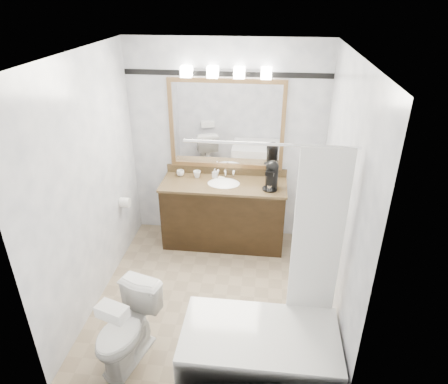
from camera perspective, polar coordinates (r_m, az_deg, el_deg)
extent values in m
cube|color=gray|center=(4.49, -1.60, -14.37)|extent=(2.40, 2.60, 0.01)
cube|color=white|center=(3.39, -2.18, 19.22)|extent=(2.40, 2.60, 0.01)
cube|color=white|center=(4.96, 0.36, 6.87)|extent=(2.40, 0.01, 2.50)
cube|color=white|center=(2.70, -5.97, -12.65)|extent=(2.40, 0.01, 2.50)
cube|color=white|center=(4.12, -18.67, 0.91)|extent=(0.01, 2.60, 2.50)
cube|color=white|center=(3.81, 16.41, -0.95)|extent=(0.01, 2.60, 2.50)
cube|color=black|center=(5.06, -0.03, -3.22)|extent=(1.50, 0.55, 0.82)
cube|color=olive|center=(4.86, -0.04, 1.10)|extent=(1.53, 0.58, 0.03)
cube|color=olive|center=(5.08, 0.32, 3.09)|extent=(1.53, 0.03, 0.10)
ellipsoid|color=white|center=(4.87, -0.04, 0.94)|extent=(0.44, 0.34, 0.14)
cube|color=olive|center=(4.73, 0.35, 15.61)|extent=(1.40, 0.04, 0.05)
cube|color=olive|center=(5.04, 0.32, 3.84)|extent=(1.40, 0.04, 0.05)
cube|color=olive|center=(4.98, -7.53, 9.73)|extent=(0.05, 0.04, 1.00)
cube|color=olive|center=(4.83, 8.41, 9.15)|extent=(0.05, 0.04, 1.00)
cube|color=white|center=(4.86, 0.34, 9.55)|extent=(1.30, 0.01, 1.00)
cube|color=silver|center=(4.69, 0.34, 17.08)|extent=(0.90, 0.05, 0.03)
cube|color=white|center=(4.72, -5.41, 16.78)|extent=(0.12, 0.12, 0.12)
cube|color=white|center=(4.67, -1.64, 16.77)|extent=(0.12, 0.12, 0.12)
cube|color=white|center=(4.63, 2.19, 16.68)|extent=(0.12, 0.12, 0.12)
cube|color=white|center=(4.62, 6.06, 16.53)|extent=(0.12, 0.12, 0.12)
cube|color=black|center=(4.72, 0.37, 16.54)|extent=(2.40, 0.01, 0.06)
cube|color=white|center=(3.65, 5.03, -21.81)|extent=(1.30, 0.72, 0.45)
cylinder|color=silver|center=(2.96, 6.66, 6.78)|extent=(1.30, 0.02, 0.02)
cube|color=white|center=(3.33, 13.22, -6.31)|extent=(0.40, 0.04, 1.55)
cylinder|color=white|center=(4.88, -13.96, -1.47)|extent=(0.11, 0.12, 0.12)
imported|color=white|center=(3.74, -13.76, -18.54)|extent=(0.56, 0.76, 0.69)
cube|color=white|center=(3.33, -15.69, -16.15)|extent=(0.27, 0.20, 0.10)
cylinder|color=black|center=(4.73, 6.56, 0.46)|extent=(0.18, 0.18, 0.02)
cylinder|color=black|center=(4.73, 6.83, 2.15)|extent=(0.15, 0.15, 0.26)
sphere|color=black|center=(4.67, 6.92, 3.58)|extent=(0.15, 0.15, 0.15)
cube|color=black|center=(4.62, 6.63, 2.71)|extent=(0.12, 0.12, 0.05)
cylinder|color=silver|center=(4.70, 6.51, 0.68)|extent=(0.06, 0.06, 0.06)
imported|color=white|center=(5.07, -6.24, 2.71)|extent=(0.12, 0.12, 0.07)
imported|color=white|center=(5.01, -3.87, 2.56)|extent=(0.12, 0.12, 0.08)
imported|color=white|center=(4.98, -1.31, 2.71)|extent=(0.07, 0.07, 0.12)
cube|color=beige|center=(4.96, -0.40, 2.01)|extent=(0.09, 0.07, 0.02)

